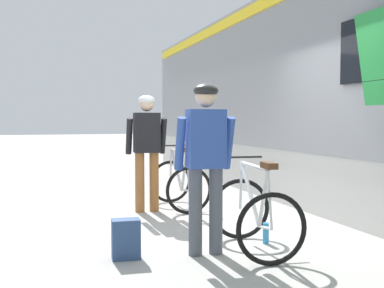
% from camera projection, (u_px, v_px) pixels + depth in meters
% --- Properties ---
extents(ground_plane, '(80.00, 80.00, 0.00)m').
position_uv_depth(ground_plane, '(233.00, 229.00, 5.87)').
color(ground_plane, '#A09E99').
extents(cyclist_near_in_dark, '(0.62, 0.32, 1.76)m').
position_uv_depth(cyclist_near_in_dark, '(147.00, 142.00, 6.96)').
color(cyclist_near_in_dark, '#935B2D').
rests_on(cyclist_near_in_dark, ground).
extents(cyclist_far_in_blue, '(0.63, 0.34, 1.76)m').
position_uv_depth(cyclist_far_in_blue, '(206.00, 153.00, 4.73)').
color(cyclist_far_in_blue, '#4C515B').
rests_on(cyclist_far_in_blue, ground).
extents(bicycle_near_silver, '(0.71, 1.08, 0.99)m').
position_uv_depth(bicycle_near_silver, '(179.00, 183.00, 7.28)').
color(bicycle_near_silver, black).
rests_on(bicycle_near_silver, ground).
extents(bicycle_far_white, '(0.84, 1.15, 0.99)m').
position_uv_depth(bicycle_far_white, '(255.00, 214.00, 4.88)').
color(bicycle_far_white, black).
rests_on(bicycle_far_white, ground).
extents(backpack_on_platform, '(0.29, 0.20, 0.40)m').
position_uv_depth(backpack_on_platform, '(126.00, 239.00, 4.63)').
color(backpack_on_platform, navy).
rests_on(backpack_on_platform, ground).
extents(water_bottle_near_the_bikes, '(0.07, 0.07, 0.23)m').
position_uv_depth(water_bottle_near_the_bikes, '(266.00, 233.00, 5.20)').
color(water_bottle_near_the_bikes, '#338CCC').
rests_on(water_bottle_near_the_bikes, ground).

